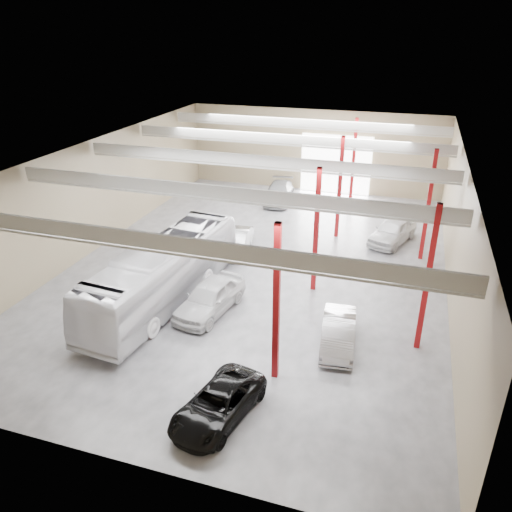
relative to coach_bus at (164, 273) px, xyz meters
The scene contains 8 objects.
depot_shell 7.88m from the coach_bus, 59.47° to the left, with size 22.12×32.12×7.06m.
coach_bus is the anchor object (origin of this frame).
black_sedan 9.46m from the coach_bus, 51.10° to the right, with size 2.07×4.48×1.25m, color black.
car_row_a 2.85m from the coach_bus, ahead, with size 1.98×4.92×1.68m, color silver.
car_row_b 7.40m from the coach_bus, 78.20° to the left, with size 1.47×4.22×1.39m, color #A9AAAE.
car_row_c 17.77m from the coach_bus, 85.15° to the left, with size 2.11×5.18×1.50m, color slate.
car_right_near 9.62m from the coach_bus, ahead, with size 1.48×4.24×1.40m, color #A4A3A8.
car_right_far 16.18m from the coach_bus, 46.75° to the left, with size 1.93×4.80×1.63m, color silver.
Camera 1 is at (8.16, -26.48, 13.66)m, focal length 35.00 mm.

